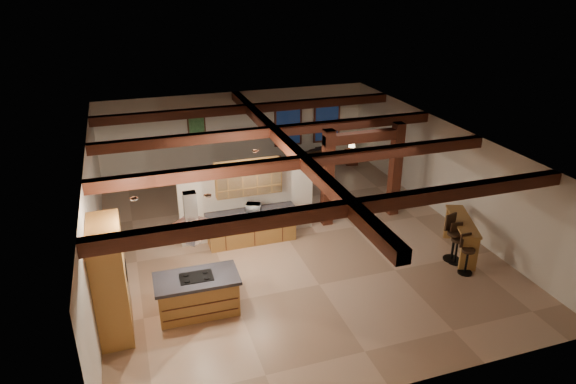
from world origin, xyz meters
name	(u,v)px	position (x,y,z in m)	size (l,w,h in m)	color
ground	(287,238)	(0.00, 0.00, 0.00)	(12.00, 12.00, 0.00)	tan
room_walls	(287,180)	(0.00, 0.00, 1.78)	(12.00, 12.00, 12.00)	beige
ceiling_beams	(287,145)	(0.00, 0.00, 2.76)	(10.00, 12.00, 0.28)	#381A0E
timber_posts	(363,164)	(2.50, 0.50, 1.76)	(2.50, 0.30, 2.90)	#381A0E
partition_wall	(247,200)	(-1.00, 0.50, 1.10)	(3.80, 0.18, 2.20)	beige
pantry_cabinet	(110,279)	(-4.67, -2.60, 1.20)	(0.67, 1.60, 2.40)	olive
back_counter	(252,226)	(-1.00, 0.11, 0.48)	(2.50, 0.66, 0.94)	olive
upper_display_cabinet	(248,178)	(-1.00, 0.31, 1.85)	(1.80, 0.36, 0.95)	olive
range_hood	(193,241)	(-2.93, -2.60, 1.78)	(1.10, 1.10, 1.40)	silver
back_windows	(308,123)	(2.80, 5.93, 1.50)	(2.70, 0.07, 1.70)	#381A0E
framed_art	(197,128)	(-1.50, 5.94, 1.70)	(0.65, 0.05, 0.85)	#381A0E
recessed_cans	(203,180)	(-2.53, -1.93, 2.87)	(3.16, 2.46, 0.03)	silver
kitchen_island	(198,294)	(-2.93, -2.60, 0.46)	(1.85, 1.01, 0.91)	olive
dining_table	(268,189)	(0.24, 2.77, 0.33)	(1.87, 1.04, 0.66)	#3A1A0E
sofa	(306,157)	(2.53, 5.38, 0.32)	(2.17, 0.85, 0.63)	black
microwave	(253,207)	(-0.93, 0.11, 1.05)	(0.39, 0.26, 0.22)	#B8B9BD
bar_counter	(461,231)	(4.10, -2.25, 0.67)	(1.13, 1.93, 0.99)	olive
side_table	(351,157)	(4.23, 4.88, 0.28)	(0.45, 0.45, 0.56)	#381A0E
table_lamp	(352,145)	(4.23, 4.88, 0.77)	(0.26, 0.26, 0.30)	black
bar_stool_a	(467,254)	(3.66, -3.11, 0.53)	(0.36, 0.36, 1.04)	black
bar_stool_b	(457,243)	(3.73, -2.60, 0.55)	(0.38, 0.39, 1.07)	black
bar_stool_c	(453,238)	(3.71, -2.44, 0.64)	(0.45, 0.47, 1.25)	black
dining_chairs	(268,182)	(0.24, 2.77, 0.60)	(2.26, 2.26, 1.17)	#381A0E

